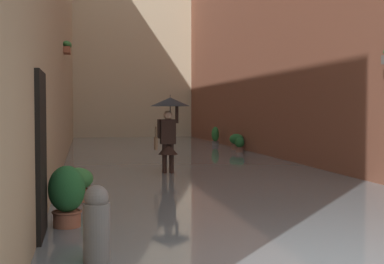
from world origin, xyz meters
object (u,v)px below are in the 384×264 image
object	(u,v)px
mooring_bollard	(97,228)
person_wading	(169,119)
potted_plant_mid_left	(215,137)
potted_plant_far_right	(67,196)
potted_plant_far_left	(239,145)
potted_plant_near_right	(78,184)
potted_plant_near_left	(237,142)

from	to	relation	value
mooring_bollard	person_wading	bearing A→B (deg)	-104.80
potted_plant_mid_left	potted_plant_far_right	distance (m)	16.80
potted_plant_far_left	potted_plant_near_right	size ratio (longest dim) A/B	0.94
person_wading	potted_plant_far_left	bearing A→B (deg)	-121.77
potted_plant_mid_left	mooring_bollard	distance (m)	18.36
person_wading	potted_plant_far_left	size ratio (longest dim) A/B	3.19
potted_plant_near_left	potted_plant_near_right	distance (m)	12.26
mooring_bollard	potted_plant_near_left	bearing A→B (deg)	-111.92
potted_plant_mid_left	potted_plant_near_left	bearing A→B (deg)	92.16
potted_plant_near_left	potted_plant_mid_left	distance (m)	2.99
potted_plant_far_left	potted_plant_near_right	world-z (taller)	potted_plant_near_right
potted_plant_far_right	potted_plant_near_right	bearing A→B (deg)	-93.53
person_wading	potted_plant_mid_left	xyz separation A→B (m)	(-3.70, -9.87, -0.99)
person_wading	potted_plant_near_right	world-z (taller)	person_wading
mooring_bollard	potted_plant_near_right	bearing A→B (deg)	-86.46
potted_plant_near_right	mooring_bollard	size ratio (longest dim) A/B	0.75
potted_plant_far_left	mooring_bollard	world-z (taller)	mooring_bollard
potted_plant_near_right	potted_plant_far_left	bearing A→B (deg)	-121.33
potted_plant_far_left	potted_plant_far_right	world-z (taller)	potted_plant_far_right
potted_plant_near_right	potted_plant_mid_left	size ratio (longest dim) A/B	0.75
potted_plant_near_left	potted_plant_far_right	size ratio (longest dim) A/B	0.79
person_wading	potted_plant_far_left	distance (m)	6.99
potted_plant_mid_left	mooring_bollard	xyz separation A→B (m)	(5.71, 17.45, -0.02)
potted_plant_far_left	mooring_bollard	size ratio (longest dim) A/B	0.71
potted_plant_mid_left	potted_plant_near_right	bearing A→B (deg)	66.48
potted_plant_near_right	potted_plant_near_left	bearing A→B (deg)	-119.60
potted_plant_far_right	potted_plant_mid_left	bearing A→B (deg)	-111.17
potted_plant_near_right	mooring_bollard	world-z (taller)	mooring_bollard
potted_plant_far_left	potted_plant_far_right	bearing A→B (deg)	62.79
potted_plant_far_left	potted_plant_mid_left	world-z (taller)	potted_plant_mid_left
person_wading	potted_plant_near_left	world-z (taller)	person_wading
potted_plant_near_right	person_wading	bearing A→B (deg)	-120.63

